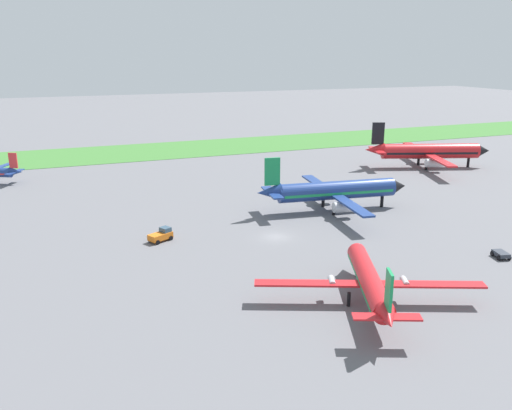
{
  "coord_description": "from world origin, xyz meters",
  "views": [
    {
      "loc": [
        -31.28,
        -70.7,
        27.47
      ],
      "look_at": [
        -0.18,
        8.0,
        3.0
      ],
      "focal_mm": 37.04,
      "sensor_mm": 36.0,
      "label": 1
    }
  ],
  "objects_px": {
    "airplane_foreground_turboprop": "(369,280)",
    "airplane_midfield_jet": "(334,191)",
    "baggage_cart_midfield": "(501,254)",
    "airplane_parked_jet_far": "(427,151)",
    "pushback_tug_near_gate": "(161,235)"
  },
  "relations": [
    {
      "from": "airplane_parked_jet_far",
      "to": "airplane_midfield_jet",
      "type": "distance_m",
      "value": 46.78
    },
    {
      "from": "baggage_cart_midfield",
      "to": "airplane_parked_jet_far",
      "type": "bearing_deg",
      "value": 165.0
    },
    {
      "from": "airplane_foreground_turboprop",
      "to": "baggage_cart_midfield",
      "type": "distance_m",
      "value": 25.48
    },
    {
      "from": "airplane_foreground_turboprop",
      "to": "airplane_midfield_jet",
      "type": "bearing_deg",
      "value": -0.59
    },
    {
      "from": "airplane_parked_jet_far",
      "to": "airplane_foreground_turboprop",
      "type": "xyz_separation_m",
      "value": [
        -54.66,
        -57.91,
        -1.21
      ]
    },
    {
      "from": "baggage_cart_midfield",
      "to": "airplane_midfield_jet",
      "type": "bearing_deg",
      "value": -145.9
    },
    {
      "from": "airplane_parked_jet_far",
      "to": "baggage_cart_midfield",
      "type": "bearing_deg",
      "value": -100.15
    },
    {
      "from": "airplane_parked_jet_far",
      "to": "pushback_tug_near_gate",
      "type": "xyz_separation_m",
      "value": [
        -72.24,
        -28.59,
        -3.14
      ]
    },
    {
      "from": "airplane_midfield_jet",
      "to": "baggage_cart_midfield",
      "type": "relative_size",
      "value": 10.57
    },
    {
      "from": "airplane_midfield_jet",
      "to": "baggage_cart_midfield",
      "type": "distance_m",
      "value": 30.63
    },
    {
      "from": "airplane_midfield_jet",
      "to": "pushback_tug_near_gate",
      "type": "bearing_deg",
      "value": -164.7
    },
    {
      "from": "airplane_parked_jet_far",
      "to": "airplane_foreground_turboprop",
      "type": "distance_m",
      "value": 79.64
    },
    {
      "from": "airplane_midfield_jet",
      "to": "pushback_tug_near_gate",
      "type": "distance_m",
      "value": 32.6
    },
    {
      "from": "airplane_foreground_turboprop",
      "to": "airplane_midfield_jet",
      "type": "distance_m",
      "value": 36.78
    },
    {
      "from": "airplane_midfield_jet",
      "to": "baggage_cart_midfield",
      "type": "bearing_deg",
      "value": -62.84
    }
  ]
}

